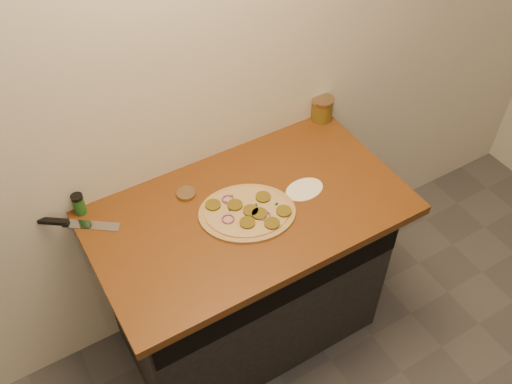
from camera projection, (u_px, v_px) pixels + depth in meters
cabinet at (246, 275)px, 2.51m from camera, size 1.10×0.60×0.86m
countertop at (248, 211)px, 2.17m from camera, size 1.20×0.70×0.04m
pizza at (248, 212)px, 2.13m from camera, size 0.47×0.47×0.02m
chefs_knife at (71, 223)px, 2.09m from camera, size 0.26×0.21×0.02m
mason_jar_lid at (186, 194)px, 2.19m from camera, size 0.08×0.08×0.02m
salsa_jar at (322, 109)px, 2.49m from camera, size 0.10×0.10×0.11m
spice_shaker at (79, 204)px, 2.11m from camera, size 0.04×0.04×0.09m
flour_spill at (304, 189)px, 2.22m from camera, size 0.17×0.17×0.00m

